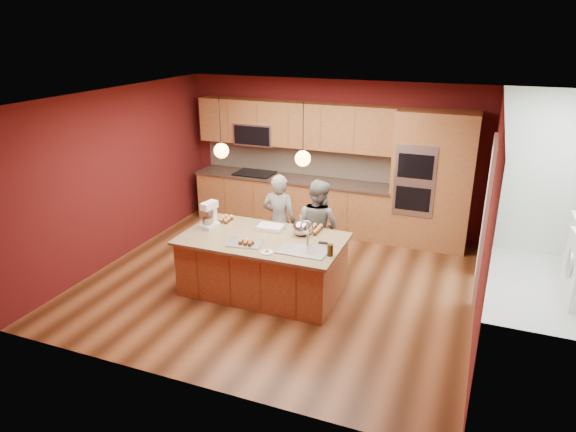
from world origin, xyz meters
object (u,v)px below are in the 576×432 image
at_px(stand_mixer, 209,216).
at_px(mixing_bowl, 301,228).
at_px(island, 264,264).
at_px(person_right, 318,227).
at_px(person_left, 279,221).

relative_size(stand_mixer, mixing_bowl, 1.48).
bearing_deg(mixing_bowl, island, -147.78).
height_order(person_right, mixing_bowl, person_right).
distance_m(stand_mixer, mixing_bowl, 1.36).
xyz_separation_m(island, person_left, (-0.13, 0.89, 0.32)).
bearing_deg(island, person_right, 60.67).
bearing_deg(person_right, island, 80.07).
height_order(island, person_left, person_left).
xyz_separation_m(island, stand_mixer, (-0.88, 0.08, 0.57)).
bearing_deg(person_left, person_right, 178.71).
height_order(island, mixing_bowl, island).
distance_m(island, stand_mixer, 1.05).
xyz_separation_m(person_right, mixing_bowl, (-0.04, -0.60, 0.20)).
height_order(person_left, mixing_bowl, person_left).
distance_m(island, mixing_bowl, 0.74).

